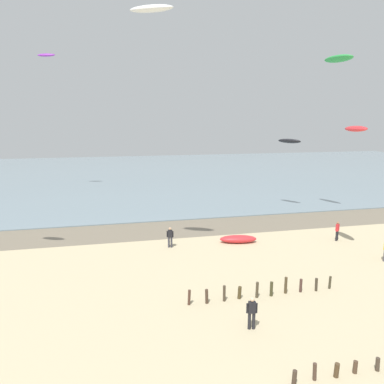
# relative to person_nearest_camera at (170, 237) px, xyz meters

# --- Properties ---
(wet_sand_strip) EXTENTS (120.00, 5.82, 0.01)m
(wet_sand_strip) POSITION_rel_person_nearest_camera_xyz_m (1.56, 5.07, -0.91)
(wet_sand_strip) COLOR #7A6D59
(wet_sand_strip) RESTS_ON ground
(sea) EXTENTS (160.00, 70.00, 0.10)m
(sea) POSITION_rel_person_nearest_camera_xyz_m (1.56, 42.98, -0.87)
(sea) COLOR gray
(sea) RESTS_ON ground
(groyne_mid) EXTENTS (9.20, 0.35, 1.07)m
(groyne_mid) POSITION_rel_person_nearest_camera_xyz_m (3.81, -9.87, -0.47)
(groyne_mid) COLOR #4C3227
(groyne_mid) RESTS_ON ground
(person_nearest_camera) EXTENTS (0.55, 0.32, 1.71)m
(person_nearest_camera) POSITION_rel_person_nearest_camera_xyz_m (0.00, 0.00, 0.00)
(person_nearest_camera) COLOR #383842
(person_nearest_camera) RESTS_ON ground
(person_by_waterline) EXTENTS (0.47, 0.39, 1.71)m
(person_by_waterline) POSITION_rel_person_nearest_camera_xyz_m (14.46, -1.53, 0.00)
(person_by_waterline) COLOR #232328
(person_by_waterline) RESTS_ON ground
(person_far_down_beach) EXTENTS (0.56, 0.28, 1.71)m
(person_far_down_beach) POSITION_rel_person_nearest_camera_xyz_m (1.94, -13.01, 0.00)
(person_far_down_beach) COLOR #232328
(person_far_down_beach) RESTS_ON ground
(grounded_kite) EXTENTS (3.31, 1.69, 0.63)m
(grounded_kite) POSITION_rel_person_nearest_camera_xyz_m (5.89, -0.10, -0.60)
(grounded_kite) COLOR red
(grounded_kite) RESTS_ON ground
(kite_aloft_1) EXTENTS (2.38, 2.94, 0.72)m
(kite_aloft_1) POSITION_rel_person_nearest_camera_xyz_m (15.59, 10.19, 7.05)
(kite_aloft_1) COLOR black
(kite_aloft_2) EXTENTS (2.63, 1.60, 0.61)m
(kite_aloft_2) POSITION_rel_person_nearest_camera_xyz_m (-12.20, 27.33, 18.05)
(kite_aloft_2) COLOR purple
(kite_aloft_3) EXTENTS (3.16, 2.31, 0.66)m
(kite_aloft_3) POSITION_rel_person_nearest_camera_xyz_m (-1.55, -2.89, 16.60)
(kite_aloft_3) COLOR white
(kite_aloft_4) EXTENTS (2.19, 3.55, 0.91)m
(kite_aloft_4) POSITION_rel_person_nearest_camera_xyz_m (18.14, 5.65, 15.41)
(kite_aloft_4) COLOR green
(kite_aloft_5) EXTENTS (1.05, 2.64, 0.54)m
(kite_aloft_5) POSITION_rel_person_nearest_camera_xyz_m (13.19, -4.62, 8.80)
(kite_aloft_5) COLOR red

